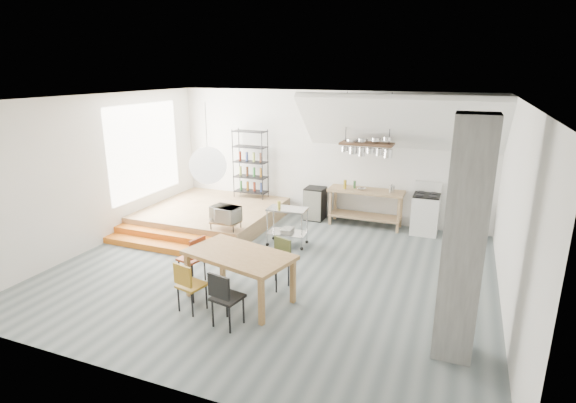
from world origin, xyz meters
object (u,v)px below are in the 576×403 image
at_px(rolling_cart, 287,221).
at_px(dining_table, 239,258).
at_px(stove, 425,213).
at_px(mini_fridge, 315,203).

bearing_deg(rolling_cart, dining_table, -89.76).
bearing_deg(stove, mini_fridge, 179.07).
bearing_deg(dining_table, mini_fridge, 105.60).
bearing_deg(mini_fridge, stove, -0.93).
relative_size(stove, rolling_cart, 1.34).
distance_m(stove, rolling_cart, 3.28).
relative_size(dining_table, rolling_cart, 2.19).
xyz_separation_m(stove, rolling_cart, (-2.70, -1.86, 0.06)).
bearing_deg(dining_table, stove, 73.48).
distance_m(dining_table, rolling_cart, 2.54).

